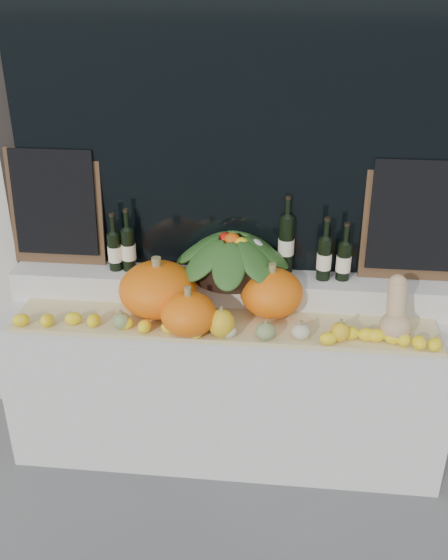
% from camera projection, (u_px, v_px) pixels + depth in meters
% --- Properties ---
extents(storefront_facade, '(7.00, 0.94, 4.50)m').
position_uv_depth(storefront_facade, '(240.00, 16.00, 3.22)').
color(storefront_facade, beige).
rests_on(storefront_facade, ground).
extents(display_sill, '(2.30, 0.55, 0.88)m').
position_uv_depth(display_sill, '(225.00, 384.00, 3.41)').
color(display_sill, silver).
rests_on(display_sill, ground).
extents(rear_tier, '(2.30, 0.25, 0.16)m').
position_uv_depth(rear_tier, '(228.00, 287.00, 3.31)').
color(rear_tier, silver).
rests_on(rear_tier, display_sill).
extents(straw_bedding, '(2.10, 0.32, 0.02)m').
position_uv_depth(straw_bedding, '(223.00, 325.00, 3.09)').
color(straw_bedding, tan).
rests_on(straw_bedding, display_sill).
extents(pumpkin_left, '(0.49, 0.49, 0.27)m').
position_uv_depth(pumpkin_left, '(158.00, 289.00, 3.12)').
color(pumpkin_left, orange).
rests_on(pumpkin_left, straw_bedding).
extents(pumpkin_right, '(0.36, 0.36, 0.24)m').
position_uv_depth(pumpkin_right, '(272.00, 293.00, 3.12)').
color(pumpkin_right, orange).
rests_on(pumpkin_right, straw_bedding).
extents(pumpkin_center, '(0.33, 0.33, 0.21)m').
position_uv_depth(pumpkin_center, '(188.00, 314.00, 2.96)').
color(pumpkin_center, orange).
rests_on(pumpkin_center, straw_bedding).
extents(butternut_squash, '(0.15, 0.21, 0.29)m').
position_uv_depth(butternut_squash, '(396.00, 314.00, 2.93)').
color(butternut_squash, tan).
rests_on(butternut_squash, straw_bedding).
extents(decorative_gourds, '(1.14, 0.14, 0.16)m').
position_uv_depth(decorative_gourds, '(236.00, 326.00, 2.96)').
color(decorative_gourds, '#315E1C').
rests_on(decorative_gourds, straw_bedding).
extents(lemon_heap, '(2.20, 0.16, 0.06)m').
position_uv_depth(lemon_heap, '(221.00, 329.00, 2.98)').
color(lemon_heap, yellow).
rests_on(lemon_heap, straw_bedding).
extents(produce_bowl, '(0.63, 0.63, 0.25)m').
position_uv_depth(produce_bowl, '(232.00, 255.00, 3.20)').
color(produce_bowl, black).
rests_on(produce_bowl, rear_tier).
extents(wine_bottle_far_left, '(0.08, 0.08, 0.32)m').
position_uv_depth(wine_bottle_far_left, '(115.00, 251.00, 3.27)').
color(wine_bottle_far_left, black).
rests_on(wine_bottle_far_left, rear_tier).
extents(wine_bottle_near_left, '(0.08, 0.08, 0.34)m').
position_uv_depth(wine_bottle_near_left, '(129.00, 249.00, 3.26)').
color(wine_bottle_near_left, black).
rests_on(wine_bottle_near_left, rear_tier).
extents(wine_bottle_tall, '(0.08, 0.08, 0.42)m').
position_uv_depth(wine_bottle_tall, '(286.00, 244.00, 3.23)').
color(wine_bottle_tall, black).
rests_on(wine_bottle_tall, rear_tier).
extents(wine_bottle_near_right, '(0.08, 0.08, 0.34)m').
position_uv_depth(wine_bottle_near_right, '(324.00, 258.00, 3.17)').
color(wine_bottle_near_right, black).
rests_on(wine_bottle_near_right, rear_tier).
extents(wine_bottle_far_right, '(0.08, 0.08, 0.31)m').
position_uv_depth(wine_bottle_far_right, '(344.00, 261.00, 3.17)').
color(wine_bottle_far_right, black).
rests_on(wine_bottle_far_right, rear_tier).
extents(chalkboard_left, '(0.50, 0.09, 0.62)m').
position_uv_depth(chalkboard_left, '(55.00, 205.00, 3.26)').
color(chalkboard_left, '#4C331E').
rests_on(chalkboard_left, rear_tier).
extents(chalkboard_right, '(0.50, 0.09, 0.62)m').
position_uv_depth(chalkboard_right, '(414.00, 219.00, 3.09)').
color(chalkboard_right, '#4C331E').
rests_on(chalkboard_right, rear_tier).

